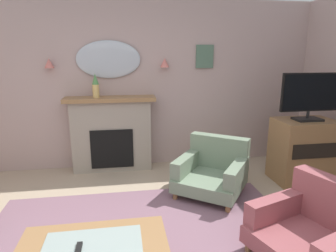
{
  "coord_description": "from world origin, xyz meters",
  "views": [
    {
      "loc": [
        -0.17,
        -2.23,
        1.81
      ],
      "look_at": [
        0.39,
        1.23,
        0.93
      ],
      "focal_mm": 31.52,
      "sensor_mm": 36.0,
      "label": 1
    }
  ],
  "objects_px": {
    "fireplace": "(112,135)",
    "armchair_beside_couch": "(315,228)",
    "wall_mirror": "(109,59)",
    "armchair_by_coffee_table": "(213,170)",
    "tv_flatscreen": "(310,95)",
    "tv_cabinet": "(303,151)",
    "coffee_table": "(94,250)",
    "wall_sconce_right": "(165,63)",
    "tv_remote": "(79,250)",
    "mantel_vase_centre": "(96,86)",
    "framed_picture": "(205,56)",
    "wall_sconce_left": "(49,63)"
  },
  "relations": [
    {
      "from": "fireplace",
      "to": "armchair_beside_couch",
      "type": "distance_m",
      "value": 3.04
    },
    {
      "from": "wall_mirror",
      "to": "armchair_by_coffee_table",
      "type": "height_order",
      "value": "wall_mirror"
    },
    {
      "from": "wall_mirror",
      "to": "tv_flatscreen",
      "type": "xyz_separation_m",
      "value": [
        2.7,
        -1.02,
        -0.46
      ]
    },
    {
      "from": "fireplace",
      "to": "tv_cabinet",
      "type": "height_order",
      "value": "fireplace"
    },
    {
      "from": "coffee_table",
      "to": "armchair_beside_couch",
      "type": "relative_size",
      "value": 1.06
    },
    {
      "from": "wall_sconce_right",
      "to": "armchair_beside_couch",
      "type": "distance_m",
      "value": 3.02
    },
    {
      "from": "tv_remote",
      "to": "armchair_beside_couch",
      "type": "height_order",
      "value": "armchair_beside_couch"
    },
    {
      "from": "mantel_vase_centre",
      "to": "wall_sconce_right",
      "type": "height_order",
      "value": "wall_sconce_right"
    },
    {
      "from": "fireplace",
      "to": "tv_remote",
      "type": "xyz_separation_m",
      "value": [
        -0.17,
        -2.61,
        -0.12
      ]
    },
    {
      "from": "armchair_beside_couch",
      "to": "tv_flatscreen",
      "type": "height_order",
      "value": "tv_flatscreen"
    },
    {
      "from": "coffee_table",
      "to": "armchair_by_coffee_table",
      "type": "relative_size",
      "value": 0.97
    },
    {
      "from": "framed_picture",
      "to": "coffee_table",
      "type": "height_order",
      "value": "framed_picture"
    },
    {
      "from": "fireplace",
      "to": "tv_cabinet",
      "type": "xyz_separation_m",
      "value": [
        2.7,
        -0.86,
        -0.12
      ]
    },
    {
      "from": "tv_remote",
      "to": "tv_cabinet",
      "type": "height_order",
      "value": "tv_cabinet"
    },
    {
      "from": "fireplace",
      "to": "armchair_beside_couch",
      "type": "bearing_deg",
      "value": -53.36
    },
    {
      "from": "tv_remote",
      "to": "armchair_by_coffee_table",
      "type": "relative_size",
      "value": 0.14
    },
    {
      "from": "armchair_by_coffee_table",
      "to": "fireplace",
      "type": "bearing_deg",
      "value": 142.86
    },
    {
      "from": "wall_mirror",
      "to": "tv_remote",
      "type": "distance_m",
      "value": 3.03
    },
    {
      "from": "wall_sconce_right",
      "to": "armchair_by_coffee_table",
      "type": "relative_size",
      "value": 0.12
    },
    {
      "from": "wall_sconce_left",
      "to": "tv_cabinet",
      "type": "height_order",
      "value": "wall_sconce_left"
    },
    {
      "from": "mantel_vase_centre",
      "to": "coffee_table",
      "type": "relative_size",
      "value": 0.32
    },
    {
      "from": "wall_sconce_left",
      "to": "coffee_table",
      "type": "bearing_deg",
      "value": -73.63
    },
    {
      "from": "wall_sconce_right",
      "to": "tv_cabinet",
      "type": "relative_size",
      "value": 0.16
    },
    {
      "from": "wall_mirror",
      "to": "wall_sconce_right",
      "type": "relative_size",
      "value": 6.86
    },
    {
      "from": "wall_mirror",
      "to": "coffee_table",
      "type": "relative_size",
      "value": 0.87
    },
    {
      "from": "coffee_table",
      "to": "tv_flatscreen",
      "type": "distance_m",
      "value": 3.35
    },
    {
      "from": "mantel_vase_centre",
      "to": "tv_remote",
      "type": "distance_m",
      "value": 2.73
    },
    {
      "from": "mantel_vase_centre",
      "to": "tv_flatscreen",
      "type": "distance_m",
      "value": 3.02
    },
    {
      "from": "coffee_table",
      "to": "tv_cabinet",
      "type": "relative_size",
      "value": 1.22
    },
    {
      "from": "wall_mirror",
      "to": "wall_sconce_left",
      "type": "bearing_deg",
      "value": -176.63
    },
    {
      "from": "fireplace",
      "to": "framed_picture",
      "type": "xyz_separation_m",
      "value": [
        1.5,
        0.15,
        1.18
      ]
    },
    {
      "from": "framed_picture",
      "to": "armchair_beside_couch",
      "type": "bearing_deg",
      "value": -83.21
    },
    {
      "from": "mantel_vase_centre",
      "to": "armchair_by_coffee_table",
      "type": "bearing_deg",
      "value": -32.6
    },
    {
      "from": "tv_remote",
      "to": "tv_flatscreen",
      "type": "distance_m",
      "value": 3.45
    },
    {
      "from": "wall_mirror",
      "to": "armchair_beside_couch",
      "type": "height_order",
      "value": "wall_mirror"
    },
    {
      "from": "fireplace",
      "to": "tv_remote",
      "type": "distance_m",
      "value": 2.62
    },
    {
      "from": "wall_mirror",
      "to": "tv_remote",
      "type": "bearing_deg",
      "value": -93.55
    },
    {
      "from": "fireplace",
      "to": "wall_sconce_right",
      "type": "xyz_separation_m",
      "value": [
        0.85,
        0.09,
        1.09
      ]
    },
    {
      "from": "armchair_by_coffee_table",
      "to": "wall_sconce_right",
      "type": "bearing_deg",
      "value": 113.48
    },
    {
      "from": "mantel_vase_centre",
      "to": "wall_sconce_right",
      "type": "distance_m",
      "value": 1.1
    },
    {
      "from": "framed_picture",
      "to": "coffee_table",
      "type": "bearing_deg",
      "value": -120.42
    },
    {
      "from": "wall_mirror",
      "to": "wall_sconce_left",
      "type": "distance_m",
      "value": 0.85
    },
    {
      "from": "fireplace",
      "to": "armchair_by_coffee_table",
      "type": "relative_size",
      "value": 1.2
    },
    {
      "from": "coffee_table",
      "to": "tv_cabinet",
      "type": "bearing_deg",
      "value": 31.15
    },
    {
      "from": "mantel_vase_centre",
      "to": "armchair_by_coffee_table",
      "type": "height_order",
      "value": "mantel_vase_centre"
    },
    {
      "from": "wall_sconce_left",
      "to": "coffee_table",
      "type": "xyz_separation_m",
      "value": [
        0.77,
        -2.63,
        -1.28
      ]
    },
    {
      "from": "armchair_beside_couch",
      "to": "armchair_by_coffee_table",
      "type": "xyz_separation_m",
      "value": [
        -0.48,
        1.43,
        0.0
      ]
    },
    {
      "from": "mantel_vase_centre",
      "to": "wall_mirror",
      "type": "xyz_separation_m",
      "value": [
        0.2,
        0.17,
        0.37
      ]
    },
    {
      "from": "fireplace",
      "to": "coffee_table",
      "type": "height_order",
      "value": "fireplace"
    },
    {
      "from": "wall_sconce_left",
      "to": "armchair_by_coffee_table",
      "type": "relative_size",
      "value": 0.12
    }
  ]
}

